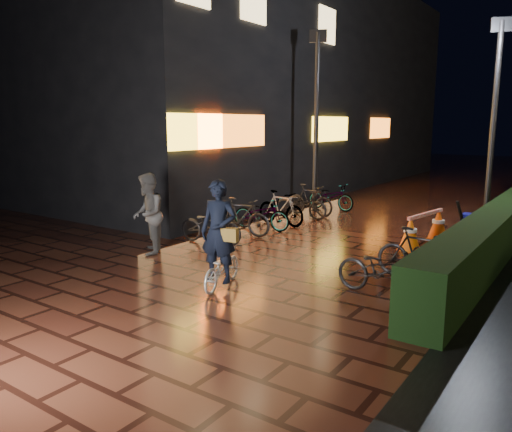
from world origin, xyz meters
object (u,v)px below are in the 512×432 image
Objects in this scene: bystander_person at (148,214)px; traffic_barrier at (425,229)px; cyclist at (220,248)px; cart_assembly at (471,223)px.

bystander_person reaches higher than traffic_barrier.
cyclist is 5.52m from traffic_barrier.
traffic_barrier is at bearing -155.88° from cart_assembly.
cart_assembly is (5.60, 4.66, -0.32)m from bystander_person.
bystander_person reaches higher than cart_assembly.
traffic_barrier is at bearing 91.39° from bystander_person.
bystander_person is at bearing -137.81° from traffic_barrier.
cyclist is 0.99× the size of traffic_barrier.
cyclist reaches higher than traffic_barrier.
cart_assembly is (2.87, 5.56, -0.14)m from cyclist.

